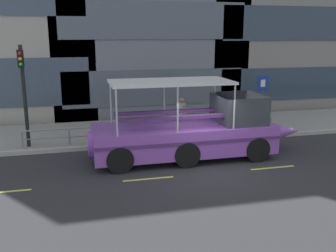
% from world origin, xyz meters
% --- Properties ---
extents(ground_plane, '(120.00, 120.00, 0.00)m').
position_xyz_m(ground_plane, '(0.00, 0.00, 0.00)').
color(ground_plane, '#2B2B2D').
extents(sidewalk, '(32.00, 4.80, 0.18)m').
position_xyz_m(sidewalk, '(0.00, 5.60, 0.09)').
color(sidewalk, gray).
rests_on(sidewalk, ground_plane).
extents(curb_edge, '(32.00, 0.18, 0.18)m').
position_xyz_m(curb_edge, '(0.00, 3.11, 0.09)').
color(curb_edge, '#B2ADA3').
rests_on(curb_edge, ground_plane).
extents(lane_centreline, '(25.80, 0.12, 0.01)m').
position_xyz_m(lane_centreline, '(-0.00, -0.86, 0.00)').
color(lane_centreline, '#DBD64C').
rests_on(lane_centreline, ground_plane).
extents(curb_guardrail, '(11.75, 0.09, 0.78)m').
position_xyz_m(curb_guardrail, '(-1.22, 3.45, 0.71)').
color(curb_guardrail, gray).
rests_on(curb_guardrail, sidewalk).
extents(traffic_light_pole, '(0.24, 0.46, 4.33)m').
position_xyz_m(traffic_light_pole, '(-6.83, 3.63, 2.80)').
color(traffic_light_pole, black).
rests_on(traffic_light_pole, sidewalk).
extents(parking_sign, '(0.60, 0.12, 2.76)m').
position_xyz_m(parking_sign, '(4.33, 4.01, 2.05)').
color(parking_sign, '#4C4F54').
rests_on(parking_sign, sidewalk).
extents(duck_tour_boat, '(9.06, 2.53, 3.19)m').
position_xyz_m(duck_tour_boat, '(-0.03, 1.11, 1.07)').
color(duck_tour_boat, purple).
rests_on(duck_tour_boat, ground_plane).
extents(pedestrian_near_bow, '(0.21, 0.44, 1.54)m').
position_xyz_m(pedestrian_near_bow, '(2.46, 4.52, 1.11)').
color(pedestrian_near_bow, '#1E2338').
rests_on(pedestrian_near_bow, sidewalk).
extents(pedestrian_mid_left, '(0.34, 0.42, 1.74)m').
position_xyz_m(pedestrian_mid_left, '(0.26, 4.38, 1.23)').
color(pedestrian_mid_left, '#1E2338').
rests_on(pedestrian_mid_left, sidewalk).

